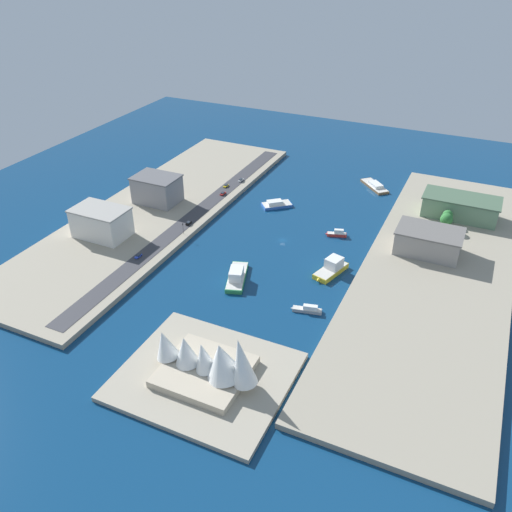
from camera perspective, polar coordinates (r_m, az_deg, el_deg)
name	(u,v)px	position (r m, az deg, el deg)	size (l,w,h in m)	color
ground_plane	(283,240)	(289.99, 2.90, 1.72)	(440.00, 440.00, 0.00)	navy
quay_west	(436,273)	(274.39, 18.90, -1.76)	(70.00, 240.00, 2.65)	#9E937F
quay_east	(158,210)	(324.83, -10.59, 4.95)	(70.00, 240.00, 2.65)	#9E937F
peninsula_point	(205,376)	(206.15, -5.53, -12.81)	(63.00, 54.91, 2.00)	#A89E89
road_strip	(193,216)	(311.42, -6.78, 4.35)	(9.82, 228.00, 0.15)	#38383D
barge_flat_brown	(375,186)	(359.74, 12.72, 7.43)	(22.57, 22.96, 3.51)	brown
ferry_green_doubledeck	(237,276)	(255.78, -2.09, -2.16)	(15.72, 27.06, 7.07)	#2D8C4C
catamaran_blue	(276,204)	(326.13, 2.22, 5.62)	(19.23, 18.30, 3.86)	blue
ferry_yellow_fast	(332,268)	(263.64, 8.20, -1.28)	(13.34, 22.71, 7.57)	yellow
tugboat_red	(337,234)	(296.51, 8.75, 2.41)	(12.04, 6.24, 4.10)	red
yacht_sleek_gray	(308,309)	(237.09, 5.61, -5.76)	(14.32, 5.90, 3.56)	#999EA3
warehouse_low_gray	(157,189)	(328.72, -10.64, 7.14)	(26.80, 19.83, 16.47)	gray
carpark_squat_concrete	(429,241)	(285.08, 18.17, 1.55)	(32.95, 21.65, 12.73)	gray
hotel_broad_white	(101,222)	(297.31, -16.38, 3.52)	(29.65, 19.41, 16.00)	silver
terminal_long_green	(460,207)	(328.31, 21.24, 4.99)	(42.74, 20.65, 12.23)	slate
suv_black	(189,223)	(302.04, -7.30, 3.57)	(2.13, 4.41, 1.57)	black
hatchback_blue	(138,256)	(275.56, -12.61, 0.01)	(1.82, 4.35, 1.53)	black
taxi_yellow_cab	(226,186)	(346.22, -3.27, 7.61)	(1.95, 4.55, 1.42)	black
pickup_red	(223,193)	(335.46, -3.60, 6.78)	(2.15, 4.84, 1.60)	black
van_white	(241,180)	(353.80, -1.63, 8.22)	(1.83, 4.84, 1.71)	black
traffic_light_waterfront	(183,227)	(291.23, -7.91, 3.15)	(0.36, 0.36, 6.50)	black
opera_landmark	(209,361)	(199.27, -5.07, -11.25)	(44.15, 29.88, 23.00)	#BCAD93
park_tree_cluster	(447,218)	(312.09, 19.95, 3.91)	(6.86, 12.61, 9.99)	brown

